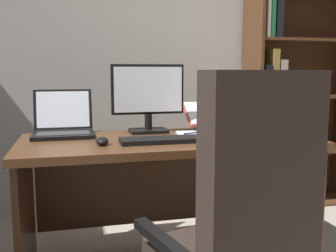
% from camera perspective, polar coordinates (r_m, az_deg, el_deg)
% --- Properties ---
extents(wall_back, '(5.40, 0.12, 2.76)m').
position_cam_1_polar(wall_back, '(3.16, -0.59, 13.06)').
color(wall_back, '#B2ADA3').
rests_on(wall_back, ground).
extents(desk, '(1.59, 0.70, 0.74)m').
position_cam_1_polar(desk, '(2.24, -0.41, -6.62)').
color(desk, '#4C2D19').
rests_on(desk, ground).
extents(bookshelf, '(0.91, 0.34, 2.24)m').
position_cam_1_polar(bookshelf, '(3.30, 17.43, 7.14)').
color(bookshelf, '#4C2D19').
rests_on(bookshelf, ground).
extents(office_chair, '(0.69, 0.60, 1.11)m').
position_cam_1_polar(office_chair, '(1.51, 10.74, -16.87)').
color(office_chair, black).
rests_on(office_chair, ground).
extents(monitor, '(0.43, 0.16, 0.40)m').
position_cam_1_polar(monitor, '(2.30, -2.96, 3.97)').
color(monitor, black).
rests_on(monitor, desk).
extents(laptop, '(0.33, 0.32, 0.26)m').
position_cam_1_polar(laptop, '(2.28, -15.14, 0.01)').
color(laptop, black).
rests_on(laptop, desk).
extents(keyboard, '(0.42, 0.15, 0.02)m').
position_cam_1_polar(keyboard, '(1.99, -1.05, -2.08)').
color(keyboard, black).
rests_on(keyboard, desk).
extents(computer_mouse, '(0.06, 0.10, 0.04)m').
position_cam_1_polar(computer_mouse, '(1.95, -9.69, -2.19)').
color(computer_mouse, black).
rests_on(computer_mouse, desk).
extents(reading_stand_with_book, '(0.29, 0.26, 0.16)m').
position_cam_1_polar(reading_stand_with_book, '(2.47, 5.95, 1.46)').
color(reading_stand_with_book, black).
rests_on(reading_stand_with_book, desk).
extents(open_binder, '(0.51, 0.34, 0.02)m').
position_cam_1_polar(open_binder, '(2.11, 12.29, -1.71)').
color(open_binder, yellow).
rests_on(open_binder, desk).
extents(notepad, '(0.18, 0.23, 0.01)m').
position_cam_1_polar(notepad, '(2.22, 3.42, -1.23)').
color(notepad, white).
rests_on(notepad, desk).
extents(pen, '(0.14, 0.04, 0.01)m').
position_cam_1_polar(pen, '(2.23, 3.91, -0.99)').
color(pen, navy).
rests_on(pen, notepad).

